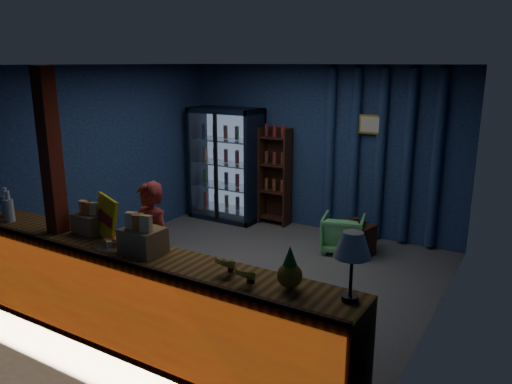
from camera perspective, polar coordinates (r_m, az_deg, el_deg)
ground at (r=6.47m, az=-1.22°, el=-9.35°), size 4.60×4.60×0.00m
room_walls at (r=6.01m, az=-1.30°, el=4.46°), size 4.60×4.60×4.60m
counter at (r=4.92m, az=-13.51°, el=-11.76°), size 4.40×0.57×0.99m
support_post at (r=5.40m, az=-21.95°, el=-0.70°), size 0.16×0.16×2.60m
beverage_cooler at (r=8.54m, az=-3.16°, el=3.15°), size 1.20×0.62×1.90m
bottle_shelf at (r=8.25m, az=2.30°, el=1.76°), size 0.50×0.28×1.60m
curtain_folds at (r=7.57m, az=14.01°, el=4.07°), size 1.74×0.14×2.50m
framed_picture at (r=7.51m, az=13.02°, el=7.53°), size 0.36×0.04×0.28m
shopkeeper at (r=5.41m, az=-11.84°, el=-6.35°), size 0.58×0.44×1.44m
green_chair at (r=7.22m, az=9.92°, el=-4.68°), size 0.70×0.71×0.54m
side_table at (r=7.17m, az=11.23°, el=-5.27°), size 0.56×0.46×0.53m
yellow_sign at (r=5.11m, az=-16.78°, el=-2.80°), size 0.51×0.30×0.41m
snack_box_left at (r=4.63m, az=-12.80°, el=-5.24°), size 0.36×0.30×0.38m
snack_box_centre at (r=5.34m, az=-18.41°, el=-3.18°), size 0.31×0.26×0.32m
pastry_tray at (r=4.90m, az=-15.50°, el=-5.66°), size 0.45×0.45×0.07m
banana_bunches at (r=4.03m, az=-2.03°, el=-8.81°), size 0.47×0.28×0.16m
table_lamp at (r=3.60m, az=10.98°, el=-6.23°), size 0.27×0.27×0.53m
pineapple at (r=3.83m, az=3.88°, el=-9.07°), size 0.20×0.20×0.34m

